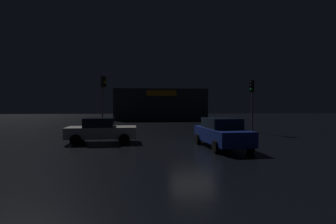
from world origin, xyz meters
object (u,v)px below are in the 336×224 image
object	(u,v)px
store_building	(160,105)
traffic_signal_main	(252,94)
car_near	(101,130)
car_far	(222,133)
traffic_signal_cross_left	(103,91)

from	to	relation	value
store_building	traffic_signal_main	bearing A→B (deg)	-74.01
store_building	car_near	size ratio (longest dim) A/B	3.44
store_building	car_near	bearing A→B (deg)	-101.04
car_far	car_near	bearing A→B (deg)	160.03
store_building	traffic_signal_main	xyz separation A→B (m)	(6.27, -21.88, 0.74)
traffic_signal_main	car_far	world-z (taller)	traffic_signal_main
traffic_signal_main	car_far	distance (m)	9.01
traffic_signal_cross_left	car_far	size ratio (longest dim) A/B	0.97
store_building	traffic_signal_cross_left	distance (m)	22.78
traffic_signal_main	car_far	bearing A→B (deg)	-123.56
car_near	car_far	bearing A→B (deg)	-19.97
car_near	traffic_signal_cross_left	bearing A→B (deg)	97.06
traffic_signal_main	car_near	size ratio (longest dim) A/B	1.05
traffic_signal_main	car_far	size ratio (longest dim) A/B	0.94
store_building	traffic_signal_cross_left	xyz separation A→B (m)	(-5.79, -22.00, 0.98)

